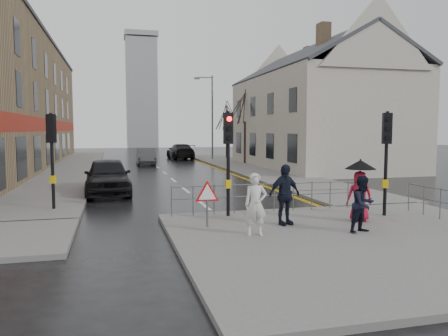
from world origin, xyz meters
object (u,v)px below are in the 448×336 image
pedestrian_with_umbrella (360,186)px  car_mid (146,156)px  pedestrian_a (256,204)px  pedestrian_d (284,195)px  car_parked (108,176)px  pedestrian_b (363,204)px

pedestrian_with_umbrella → car_mid: size_ratio=0.44×
pedestrian_a → pedestrian_d: 1.61m
pedestrian_with_umbrella → car_mid: 26.09m
pedestrian_d → car_parked: bearing=107.6°
pedestrian_b → pedestrian_with_umbrella: size_ratio=0.82×
pedestrian_b → car_mid: size_ratio=0.36×
pedestrian_with_umbrella → car_parked: pedestrian_with_umbrella is taller
pedestrian_with_umbrella → car_parked: 11.51m
pedestrian_b → car_mid: 27.28m
car_parked → car_mid: size_ratio=1.15×
pedestrian_a → pedestrian_b: bearing=0.7°
car_mid → pedestrian_d: bearing=-84.8°
pedestrian_b → car_mid: bearing=79.8°
pedestrian_b → car_parked: bearing=106.0°
car_parked → car_mid: car_parked is taller
pedestrian_b → car_parked: 12.13m
pedestrian_b → pedestrian_d: size_ratio=0.87×
pedestrian_a → pedestrian_with_umbrella: pedestrian_with_umbrella is taller
pedestrian_d → pedestrian_b: bearing=-53.6°
pedestrian_a → car_mid: bearing=100.8°
pedestrian_with_umbrella → pedestrian_d: 2.42m
pedestrian_d → car_parked: 9.98m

